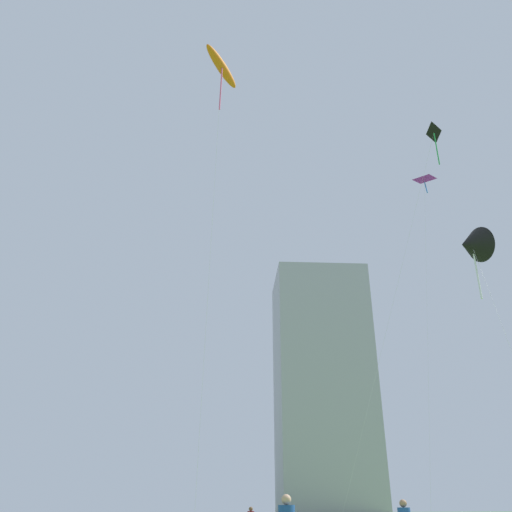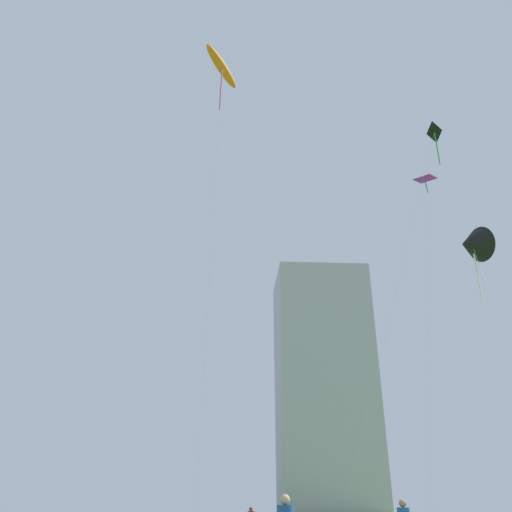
# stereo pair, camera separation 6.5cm
# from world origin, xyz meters

# --- Properties ---
(kite_flying_0) EXTENTS (7.25, 3.33, 34.41)m
(kite_flying_0) POSITION_xyz_m (24.33, 26.74, 33.69)
(kite_flying_0) COLOR silver
(kite_flying_0) RESTS_ON ground
(kite_flying_1) EXTENTS (8.98, 9.04, 33.25)m
(kite_flying_1) POSITION_xyz_m (19.37, 18.81, 32.00)
(kite_flying_1) COLOR silver
(kite_flying_1) RESTS_ON ground
(kite_flying_2) EXTENTS (4.94, 7.68, 16.49)m
(kite_flying_2) POSITION_xyz_m (11.99, 8.98, 15.33)
(kite_flying_2) COLOR silver
(kite_flying_2) RESTS_ON ground
(kite_flying_3) EXTENTS (3.52, 10.47, 30.70)m
(kite_flying_3) POSITION_xyz_m (-1.88, 14.91, 30.18)
(kite_flying_3) COLOR silver
(kite_flying_3) RESTS_ON ground
(distant_highrise_0) EXTENTS (31.56, 30.58, 65.10)m
(distant_highrise_0) POSITION_xyz_m (58.05, 122.66, 32.55)
(distant_highrise_0) COLOR #A8A8AD
(distant_highrise_0) RESTS_ON ground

